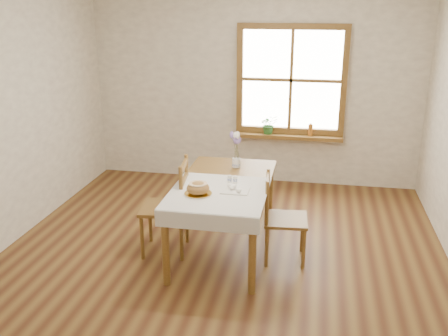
# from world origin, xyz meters

# --- Properties ---
(ground) EXTENTS (5.00, 5.00, 0.00)m
(ground) POSITION_xyz_m (0.00, 0.00, 0.00)
(ground) COLOR brown
(ground) RESTS_ON ground
(room_walls) EXTENTS (4.60, 5.10, 2.65)m
(room_walls) POSITION_xyz_m (0.00, 0.00, 1.71)
(room_walls) COLOR white
(room_walls) RESTS_ON ground
(window) EXTENTS (1.46, 0.08, 1.46)m
(window) POSITION_xyz_m (0.50, 2.47, 1.45)
(window) COLOR brown
(window) RESTS_ON ground
(window_sill) EXTENTS (1.46, 0.20, 0.05)m
(window_sill) POSITION_xyz_m (0.50, 2.40, 0.69)
(window_sill) COLOR brown
(window_sill) RESTS_ON ground
(dining_table) EXTENTS (0.90, 1.60, 0.75)m
(dining_table) POSITION_xyz_m (0.00, 0.30, 0.66)
(dining_table) COLOR brown
(dining_table) RESTS_ON ground
(table_linen) EXTENTS (0.91, 0.99, 0.01)m
(table_linen) POSITION_xyz_m (0.00, -0.00, 0.76)
(table_linen) COLOR white
(table_linen) RESTS_ON dining_table
(chair_left) EXTENTS (0.53, 0.51, 0.98)m
(chair_left) POSITION_xyz_m (-0.59, 0.18, 0.49)
(chair_left) COLOR brown
(chair_left) RESTS_ON ground
(chair_right) EXTENTS (0.46, 0.45, 0.89)m
(chair_right) POSITION_xyz_m (0.63, 0.23, 0.44)
(chair_right) COLOR brown
(chair_right) RESTS_ON ground
(bread_plate) EXTENTS (0.32, 0.32, 0.01)m
(bread_plate) POSITION_xyz_m (-0.17, -0.08, 0.77)
(bread_plate) COLOR silver
(bread_plate) RESTS_ON table_linen
(bread_loaf) EXTENTS (0.21, 0.21, 0.12)m
(bread_loaf) POSITION_xyz_m (-0.17, -0.08, 0.83)
(bread_loaf) COLOR #A77C3B
(bread_loaf) RESTS_ON bread_plate
(egg_napkin) EXTENTS (0.26, 0.22, 0.01)m
(egg_napkin) POSITION_xyz_m (0.15, 0.07, 0.77)
(egg_napkin) COLOR white
(egg_napkin) RESTS_ON table_linen
(eggs) EXTENTS (0.20, 0.18, 0.04)m
(eggs) POSITION_xyz_m (0.15, 0.07, 0.79)
(eggs) COLOR white
(eggs) RESTS_ON egg_napkin
(salt_shaker) EXTENTS (0.04, 0.04, 0.08)m
(salt_shaker) POSITION_xyz_m (0.12, 0.27, 0.80)
(salt_shaker) COLOR silver
(salt_shaker) RESTS_ON table_linen
(pepper_shaker) EXTENTS (0.05, 0.05, 0.08)m
(pepper_shaker) POSITION_xyz_m (0.06, 0.28, 0.80)
(pepper_shaker) COLOR silver
(pepper_shaker) RESTS_ON table_linen
(flower_vase) EXTENTS (0.10, 0.10, 0.10)m
(flower_vase) POSITION_xyz_m (0.05, 0.77, 0.80)
(flower_vase) COLOR silver
(flower_vase) RESTS_ON dining_table
(lavender_bouquet) EXTENTS (0.16, 0.16, 0.30)m
(lavender_bouquet) POSITION_xyz_m (0.05, 0.77, 1.00)
(lavender_bouquet) COLOR #7D61AC
(lavender_bouquet) RESTS_ON flower_vase
(potted_plant) EXTENTS (0.31, 0.33, 0.20)m
(potted_plant) POSITION_xyz_m (0.23, 2.40, 0.82)
(potted_plant) COLOR #2E6729
(potted_plant) RESTS_ON window_sill
(amber_bottle) EXTENTS (0.08, 0.08, 0.17)m
(amber_bottle) POSITION_xyz_m (0.79, 2.40, 0.80)
(amber_bottle) COLOR #B26720
(amber_bottle) RESTS_ON window_sill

